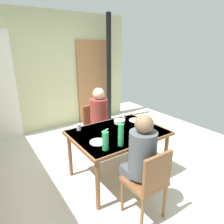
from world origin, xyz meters
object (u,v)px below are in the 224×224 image
object	(u,v)px
person_near_diner	(142,152)
serving_bowl_center	(119,121)
chair_near_diner	(149,181)
water_bottle_green_far	(105,140)
dining_table	(118,136)
person_far_diner	(99,113)
chair_far_diner	(96,126)
water_bottle_green_near	(121,134)

from	to	relation	value
person_near_diner	serving_bowl_center	bearing A→B (deg)	67.31
chair_near_diner	water_bottle_green_far	distance (m)	0.65
dining_table	person_far_diner	bearing A→B (deg)	81.13
person_near_diner	person_far_diner	bearing A→B (deg)	78.03
chair_far_diner	water_bottle_green_near	xyz separation A→B (m)	(-0.32, -1.17, 0.38)
dining_table	water_bottle_green_far	size ratio (longest dim) A/B	4.98
dining_table	chair_far_diner	xyz separation A→B (m)	(0.11, 0.82, -0.16)
person_near_diner	water_bottle_green_far	xyz separation A→B (m)	(-0.24, 0.36, 0.07)
person_near_diner	water_bottle_green_far	world-z (taller)	person_near_diner
chair_near_diner	water_bottle_green_near	distance (m)	0.61
dining_table	serving_bowl_center	distance (m)	0.34
person_far_diner	dining_table	bearing A→B (deg)	81.13
chair_far_diner	water_bottle_green_far	distance (m)	1.32
chair_near_diner	water_bottle_green_far	size ratio (longest dim) A/B	3.34
chair_far_diner	person_near_diner	size ratio (longest dim) A/B	1.13
chair_near_diner	person_near_diner	distance (m)	0.31
serving_bowl_center	chair_far_diner	bearing A→B (deg)	99.72
person_far_diner	chair_far_diner	bearing A→B (deg)	-90.00
dining_table	water_bottle_green_far	xyz separation A→B (m)	(-0.42, -0.33, 0.19)
dining_table	chair_far_diner	world-z (taller)	chair_far_diner
chair_near_diner	chair_far_diner	distance (m)	1.68
person_far_diner	water_bottle_green_near	distance (m)	1.09
dining_table	chair_near_diner	distance (m)	0.86
dining_table	person_far_diner	xyz separation A→B (m)	(0.11, 0.69, 0.13)
dining_table	person_near_diner	size ratio (longest dim) A/B	1.69
person_near_diner	water_bottle_green_near	distance (m)	0.35
chair_far_diner	water_bottle_green_near	size ratio (longest dim) A/B	2.78
person_near_diner	serving_bowl_center	world-z (taller)	person_near_diner
person_far_diner	water_bottle_green_far	world-z (taller)	person_far_diner
water_bottle_green_far	dining_table	bearing A→B (deg)	38.17
person_far_diner	serving_bowl_center	xyz separation A→B (m)	(0.10, -0.44, -0.03)
water_bottle_green_far	serving_bowl_center	xyz separation A→B (m)	(0.63, 0.58, -0.09)
person_far_diner	serving_bowl_center	size ratio (longest dim) A/B	4.53
dining_table	person_near_diner	world-z (taller)	person_near_diner
dining_table	chair_near_diner	size ratio (longest dim) A/B	1.49
water_bottle_green_far	serving_bowl_center	bearing A→B (deg)	42.62
chair_far_diner	dining_table	bearing A→B (deg)	82.58
chair_far_diner	person_near_diner	distance (m)	1.57
chair_near_diner	person_near_diner	bearing A→B (deg)	90.00
water_bottle_green_far	water_bottle_green_near	bearing A→B (deg)	-5.00
chair_near_diner	chair_far_diner	bearing A→B (deg)	79.97
person_far_diner	water_bottle_green_far	size ratio (longest dim) A/B	2.95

